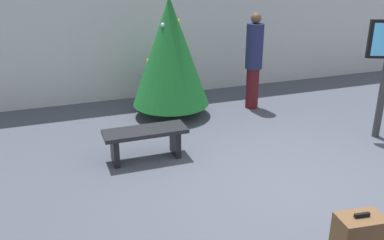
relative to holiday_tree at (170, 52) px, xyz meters
name	(u,v)px	position (x,y,z in m)	size (l,w,h in m)	color
ground_plane	(295,190)	(0.71, -3.22, -1.24)	(16.00, 16.00, 0.00)	#424754
back_wall	(182,21)	(0.71, 1.40, 0.32)	(16.00, 0.20, 3.11)	#B7BCC1
holiday_tree	(170,52)	(0.00, 0.00, 0.00)	(1.44, 1.44, 2.35)	#4C3319
waiting_bench	(145,138)	(-0.91, -1.66, -0.89)	(1.24, 0.44, 0.48)	black
traveller_0	(254,59)	(1.66, -0.12, -0.24)	(0.47, 0.47, 1.88)	#4C1419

